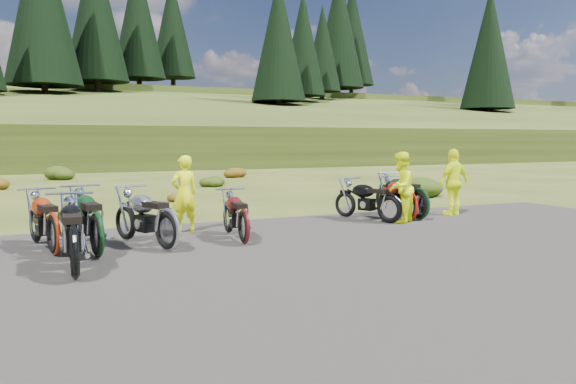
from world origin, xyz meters
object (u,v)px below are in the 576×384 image
motorcycle_3 (168,253)px  person_middle (184,195)px  motorcycle_7 (419,220)px  motorcycle_0 (75,281)px

motorcycle_3 → person_middle: 2.35m
person_middle → motorcycle_7: bearing=162.1°
motorcycle_7 → person_middle: 6.09m
motorcycle_3 → person_middle: bearing=-43.3°
motorcycle_3 → motorcycle_7: (6.84, 1.41, 0.00)m
person_middle → motorcycle_0: bearing=42.2°
motorcycle_3 → person_middle: (0.84, 2.02, 0.86)m
motorcycle_7 → person_middle: (-6.00, 0.61, 0.86)m
motorcycle_0 → person_middle: size_ratio=1.35×
motorcycle_0 → motorcycle_7: size_ratio=1.02×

